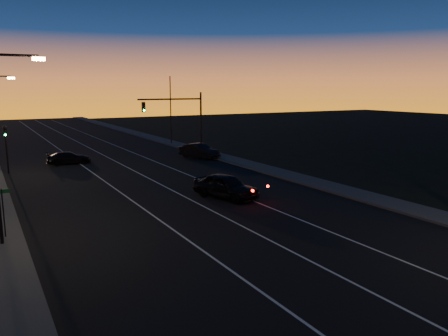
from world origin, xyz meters
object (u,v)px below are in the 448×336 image
signal_mast (181,114)px  right_car (199,151)px  cross_car (69,158)px  lead_car (226,186)px

signal_mast → right_car: (1.86, -0.54, -4.00)m
signal_mast → cross_car: bearing=167.8°
lead_car → right_car: size_ratio=1.15×
signal_mast → cross_car: 12.07m
lead_car → cross_car: lead_car is taller
signal_mast → right_car: signal_mast is taller
signal_mast → right_car: bearing=-16.3°
lead_car → right_car: bearing=69.6°
signal_mast → lead_car: bearing=-104.1°
right_car → cross_car: 13.27m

